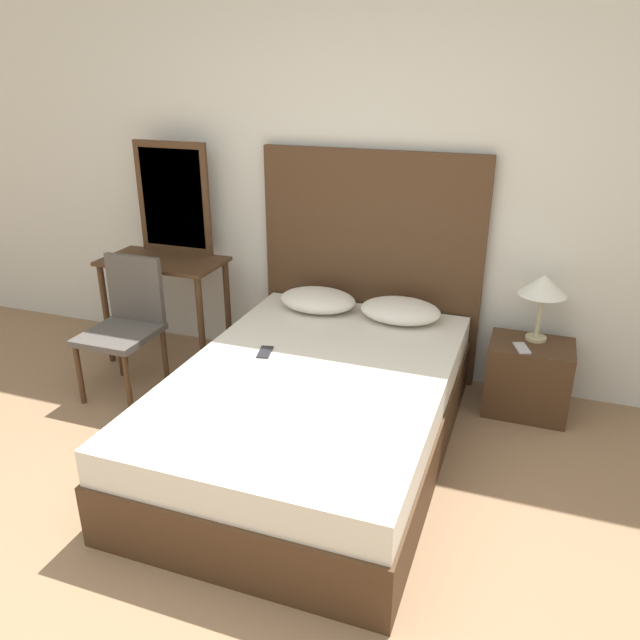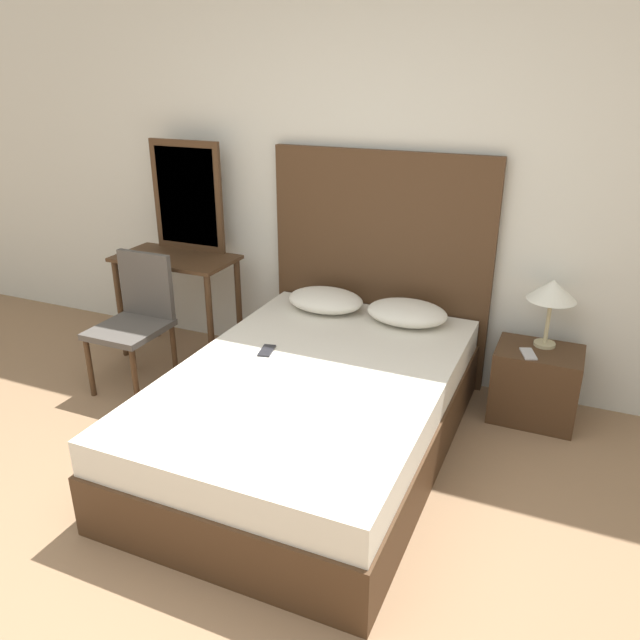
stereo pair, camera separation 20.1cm
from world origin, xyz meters
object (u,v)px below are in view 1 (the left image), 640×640
Objects in this scene: bed at (313,411)px; table_lamp at (543,287)px; phone_on_nightstand at (522,348)px; chair at (127,319)px; nightstand at (528,378)px; vanity_desk at (164,280)px; phone_on_bed at (265,352)px.

table_lamp reaches higher than bed.
bed is 1.30m from phone_on_nightstand.
bed is 1.44m from chair.
nightstand is 0.57m from table_lamp.
vanity_desk is (-1.40, 0.75, 0.36)m from bed.
table_lamp is (1.10, 0.93, 0.55)m from bed.
phone_on_bed is 0.39× the size of table_lamp.
phone_on_nightstand is at bearing 25.58° from phone_on_bed.
chair is at bearing -168.73° from phone_on_nightstand.
nightstand is (1.42, 0.74, -0.28)m from phone_on_bed.
chair reaches higher than phone_on_bed.
table_lamp is (1.43, 0.82, 0.29)m from phone_on_bed.
vanity_desk is 0.96× the size of chair.
phone_on_nightstand is at bearing 36.52° from bed.
vanity_desk is (-2.48, -0.10, 0.38)m from nightstand.
vanity_desk is at bearing 151.70° from bed.
nightstand is 0.26m from phone_on_nightstand.
phone_on_bed is at bearing 161.63° from bed.
vanity_desk is 0.48m from chair.
table_lamp is at bearing 40.14° from bed.
chair is (-2.47, -0.57, 0.26)m from nightstand.
bed is at bearing -28.30° from vanity_desk.
bed is 13.17× the size of phone_on_bed.
chair is at bearing -165.39° from table_lamp.
chair reaches higher than phone_on_nightstand.
vanity_desk reaches higher than nightstand.
phone_on_bed is 0.98× the size of phone_on_nightstand.
bed is at bearing -139.86° from table_lamp.
phone_on_nightstand is (-0.06, -0.09, 0.23)m from nightstand.
table_lamp is at bearing 79.08° from nightstand.
phone_on_bed is 1.68m from table_lamp.
table_lamp is at bearing 14.61° from chair.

